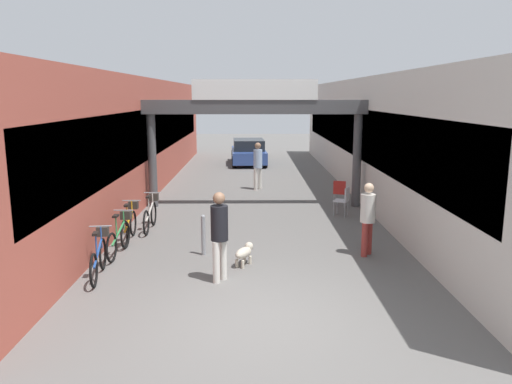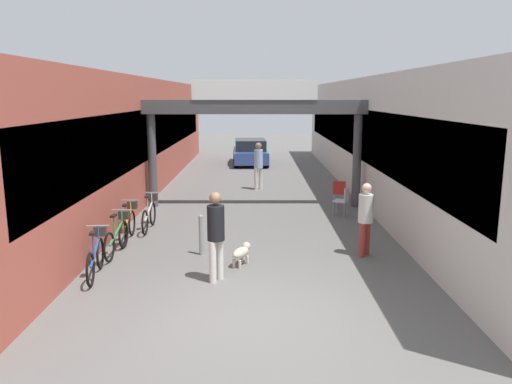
# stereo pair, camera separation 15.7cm
# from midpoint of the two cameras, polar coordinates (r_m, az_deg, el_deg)

# --- Properties ---
(ground_plane) EXTENTS (80.00, 80.00, 0.00)m
(ground_plane) POSITION_cam_midpoint_polar(r_m,az_deg,el_deg) (8.58, -0.27, -14.02)
(ground_plane) COLOR #605E5B
(storefront_left) EXTENTS (3.00, 26.00, 4.22)m
(storefront_left) POSITION_cam_midpoint_polar(r_m,az_deg,el_deg) (19.50, -15.66, 6.14)
(storefront_left) COLOR #B25142
(storefront_left) RESTS_ON ground_plane
(storefront_right) EXTENTS (3.00, 26.00, 4.22)m
(storefront_right) POSITION_cam_midpoint_polar(r_m,az_deg,el_deg) (19.52, 14.78, 6.19)
(storefront_right) COLOR beige
(storefront_right) RESTS_ON ground_plane
(arcade_sign_gateway) EXTENTS (7.40, 0.47, 4.12)m
(arcade_sign_gateway) POSITION_cam_midpoint_polar(r_m,az_deg,el_deg) (16.17, -0.42, 8.57)
(arcade_sign_gateway) COLOR #4C4C4F
(arcade_sign_gateway) RESTS_ON ground_plane
(pedestrian_with_dog) EXTENTS (0.47, 0.47, 1.80)m
(pedestrian_with_dog) POSITION_cam_midpoint_polar(r_m,az_deg,el_deg) (9.78, -4.66, -4.39)
(pedestrian_with_dog) COLOR silver
(pedestrian_with_dog) RESTS_ON ground_plane
(pedestrian_companion) EXTENTS (0.48, 0.48, 1.69)m
(pedestrian_companion) POSITION_cam_midpoint_polar(r_m,az_deg,el_deg) (11.60, 12.29, -2.51)
(pedestrian_companion) COLOR #99332D
(pedestrian_companion) RESTS_ON ground_plane
(pedestrian_carrying_crate) EXTENTS (0.48, 0.48, 1.83)m
(pedestrian_carrying_crate) POSITION_cam_midpoint_polar(r_m,az_deg,el_deg) (19.35, -0.02, 3.38)
(pedestrian_carrying_crate) COLOR silver
(pedestrian_carrying_crate) RESTS_ON ground_plane
(dog_on_leash) EXTENTS (0.49, 0.65, 0.46)m
(dog_on_leash) POSITION_cam_midpoint_polar(r_m,az_deg,el_deg) (10.87, -1.73, -6.91)
(dog_on_leash) COLOR beige
(dog_on_leash) RESTS_ON ground_plane
(bicycle_blue_nearest) EXTENTS (0.46, 1.68, 0.98)m
(bicycle_blue_nearest) POSITION_cam_midpoint_polar(r_m,az_deg,el_deg) (10.71, -17.90, -6.89)
(bicycle_blue_nearest) COLOR black
(bicycle_blue_nearest) RESTS_ON ground_plane
(bicycle_green_second) EXTENTS (0.46, 1.69, 0.98)m
(bicycle_green_second) POSITION_cam_midpoint_polar(r_m,az_deg,el_deg) (12.03, -15.65, -4.80)
(bicycle_green_second) COLOR black
(bicycle_green_second) RESTS_ON ground_plane
(bicycle_orange_third) EXTENTS (0.46, 1.69, 0.98)m
(bicycle_orange_third) POSITION_cam_midpoint_polar(r_m,az_deg,el_deg) (13.08, -14.58, -3.48)
(bicycle_orange_third) COLOR black
(bicycle_orange_third) RESTS_ON ground_plane
(bicycle_silver_farthest) EXTENTS (0.46, 1.69, 0.98)m
(bicycle_silver_farthest) POSITION_cam_midpoint_polar(r_m,az_deg,el_deg) (14.01, -12.26, -2.42)
(bicycle_silver_farthest) COLOR black
(bicycle_silver_farthest) RESTS_ON ground_plane
(bollard_post_metal) EXTENTS (0.10, 0.10, 0.95)m
(bollard_post_metal) POSITION_cam_midpoint_polar(r_m,az_deg,el_deg) (11.56, -6.43, -4.86)
(bollard_post_metal) COLOR gray
(bollard_post_metal) RESTS_ON ground_plane
(cafe_chair_aluminium_nearer) EXTENTS (0.54, 0.54, 0.89)m
(cafe_chair_aluminium_nearer) POSITION_cam_midpoint_polar(r_m,az_deg,el_deg) (15.36, 9.70, -0.75)
(cafe_chair_aluminium_nearer) COLOR gray
(cafe_chair_aluminium_nearer) RESTS_ON ground_plane
(cafe_chair_red_farther) EXTENTS (0.51, 0.51, 0.89)m
(cafe_chair_red_farther) POSITION_cam_midpoint_polar(r_m,az_deg,el_deg) (16.55, 9.30, 0.11)
(cafe_chair_red_farther) COLOR gray
(cafe_chair_red_farther) RESTS_ON ground_plane
(parked_car_blue) EXTENTS (1.96, 4.08, 1.33)m
(parked_car_blue) POSITION_cam_midpoint_polar(r_m,az_deg,el_deg) (26.72, -1.03, 4.59)
(parked_car_blue) COLOR #2D478C
(parked_car_blue) RESTS_ON ground_plane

